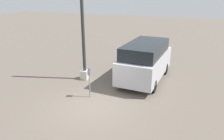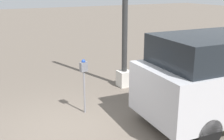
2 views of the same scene
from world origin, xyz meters
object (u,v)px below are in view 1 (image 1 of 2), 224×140
object	(u,v)px
parking_meter_far	(132,47)
parking_meter_near	(89,76)
lamp_post	(84,45)
parked_van	(145,60)

from	to	relation	value
parking_meter_far	parking_meter_near	bearing A→B (deg)	168.02
parking_meter_near	parking_meter_far	bearing A→B (deg)	-11.98
parking_meter_far	lamp_post	size ratio (longest dim) A/B	0.23
parking_meter_near	parking_meter_far	world-z (taller)	parking_meter_near
parking_meter_far	parked_van	world-z (taller)	parked_van
parking_meter_near	parking_meter_far	size ratio (longest dim) A/B	1.18
parked_van	parking_meter_far	bearing A→B (deg)	29.93
parking_meter_near	parked_van	distance (m)	3.81
lamp_post	parked_van	xyz separation A→B (m)	(1.17, -3.38, -0.85)
parking_meter_far	lamp_post	xyz separation A→B (m)	(-4.92, 1.50, 1.11)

